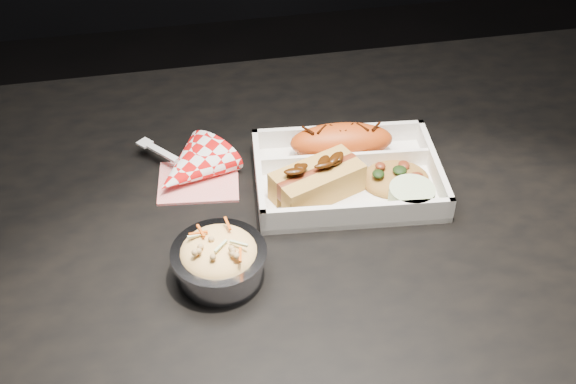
# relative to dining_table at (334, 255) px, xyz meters

# --- Properties ---
(dining_table) EXTENTS (1.20, 0.80, 0.75)m
(dining_table) POSITION_rel_dining_table_xyz_m (0.00, 0.00, 0.00)
(dining_table) COLOR black
(dining_table) RESTS_ON ground
(food_tray) EXTENTS (0.27, 0.20, 0.04)m
(food_tray) POSITION_rel_dining_table_xyz_m (0.02, 0.05, 0.10)
(food_tray) COLOR silver
(food_tray) RESTS_ON dining_table
(fried_pastry) EXTENTS (0.15, 0.07, 0.05)m
(fried_pastry) POSITION_rel_dining_table_xyz_m (0.03, 0.10, 0.12)
(fried_pastry) COLOR #BD4612
(fried_pastry) RESTS_ON food_tray
(hotdog) EXTENTS (0.13, 0.10, 0.06)m
(hotdog) POSITION_rel_dining_table_xyz_m (-0.02, 0.02, 0.12)
(hotdog) COLOR #BC8C40
(hotdog) RESTS_ON food_tray
(fried_rice_mound) EXTENTS (0.10, 0.09, 0.03)m
(fried_rice_mound) POSITION_rel_dining_table_xyz_m (0.09, 0.03, 0.11)
(fried_rice_mound) COLOR #AF7732
(fried_rice_mound) RESTS_ON food_tray
(cupcake_liner) EXTENTS (0.06, 0.06, 0.03)m
(cupcake_liner) POSITION_rel_dining_table_xyz_m (0.09, -0.02, 0.11)
(cupcake_liner) COLOR beige
(cupcake_liner) RESTS_ON food_tray
(foil_coleslaw_cup) EXTENTS (0.11, 0.11, 0.07)m
(foil_coleslaw_cup) POSITION_rel_dining_table_xyz_m (-0.17, -0.09, 0.12)
(foil_coleslaw_cup) COLOR silver
(foil_coleslaw_cup) RESTS_ON dining_table
(napkin_fork) EXTENTS (0.15, 0.16, 0.10)m
(napkin_fork) POSITION_rel_dining_table_xyz_m (-0.19, 0.10, 0.11)
(napkin_fork) COLOR red
(napkin_fork) RESTS_ON dining_table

